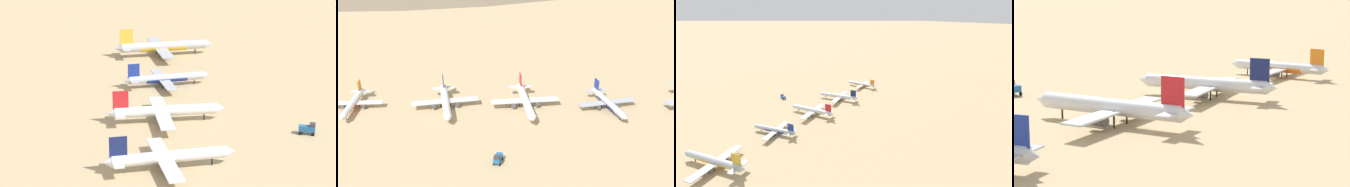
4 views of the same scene
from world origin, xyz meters
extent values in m
plane|color=tan|center=(0.00, 0.00, 0.00)|extent=(1800.00, 1800.00, 0.00)
cylinder|color=silver|center=(-12.89, -79.95, 3.29)|extent=(28.34, 5.50, 2.98)
cone|color=silver|center=(2.40, -81.33, 3.29)|extent=(2.76, 3.13, 2.92)
cone|color=silver|center=(-28.02, -78.58, 3.29)|extent=(2.42, 2.86, 2.68)
cube|color=orange|center=(-25.21, -78.83, 6.77)|extent=(4.31, 0.66, 5.48)
cube|color=silver|center=(-25.68, -78.79, 3.59)|extent=(3.34, 9.58, 0.28)
cube|color=silver|center=(-14.06, -79.84, 2.77)|extent=(6.30, 26.87, 0.35)
cylinder|color=#4C4C54|center=(-13.01, -75.22, 1.69)|extent=(3.44, 2.09, 1.80)
cylinder|color=#4C4C54|center=(-13.86, -84.58, 1.69)|extent=(3.44, 2.09, 1.80)
cylinder|color=black|center=(-2.22, -80.91, 1.50)|extent=(0.34, 0.34, 2.99)
cylinder|color=black|center=(-14.66, -77.74, 1.50)|extent=(0.34, 0.34, 2.99)
cylinder|color=black|center=(-15.02, -81.80, 1.50)|extent=(0.34, 0.34, 2.99)
cylinder|color=orange|center=(-12.89, -79.95, 3.07)|extent=(15.71, 4.37, 2.98)
cylinder|color=silver|center=(-7.10, -37.03, 3.84)|extent=(33.04, 5.20, 3.47)
cone|color=silver|center=(10.79, -36.09, 3.84)|extent=(3.10, 3.55, 3.40)
cone|color=silver|center=(-24.81, -37.96, 3.84)|extent=(2.72, 3.26, 3.13)
cube|color=#141E51|center=(-21.52, -37.79, 7.91)|extent=(5.04, 0.58, 6.40)
cube|color=silver|center=(-22.07, -37.82, 4.19)|extent=(3.50, 11.11, 0.33)
cube|color=silver|center=(-8.47, -37.10, 3.23)|extent=(6.20, 31.27, 0.41)
cylinder|color=#4C4C54|center=(-8.03, -31.59, 1.97)|extent=(3.94, 2.30, 2.10)
cylinder|color=#4C4C54|center=(-7.45, -42.54, 1.97)|extent=(3.94, 2.30, 2.10)
cylinder|color=black|center=(5.38, -36.37, 1.75)|extent=(0.40, 0.40, 3.49)
cylinder|color=black|center=(-9.51, -34.78, 1.75)|extent=(0.40, 0.40, 3.49)
cylinder|color=black|center=(-9.26, -39.52, 1.75)|extent=(0.40, 0.40, 3.49)
cylinder|color=silver|center=(-1.80, 0.25, 3.98)|extent=(34.16, 4.50, 3.60)
cone|color=silver|center=(16.74, -0.25, 3.98)|extent=(3.12, 3.60, 3.53)
cone|color=silver|center=(-20.16, 0.74, 3.98)|extent=(2.74, 3.31, 3.24)
cube|color=red|center=(-16.75, 0.65, 8.19)|extent=(5.21, 0.47, 6.63)
cube|color=silver|center=(-17.32, 0.66, 4.34)|extent=(3.33, 11.44, 0.34)
cube|color=silver|center=(-3.22, 0.29, 3.35)|extent=(5.59, 32.30, 0.43)
cylinder|color=#4C4C54|center=(-2.31, 5.94, 2.04)|extent=(4.03, 2.28, 2.18)
cylinder|color=#4C4C54|center=(-2.62, -5.41, 2.04)|extent=(4.03, 2.28, 2.18)
cylinder|color=black|center=(11.14, -0.10, 1.81)|extent=(0.42, 0.42, 3.62)
cylinder|color=black|center=(-4.10, 2.77, 1.81)|extent=(0.42, 0.42, 3.62)
cylinder|color=black|center=(-4.23, -2.15, 1.81)|extent=(0.42, 0.42, 3.62)
cone|color=#B2B7C1|center=(-10.76, 37.13, 3.42)|extent=(2.51, 2.97, 2.79)
cube|color=navy|center=(-7.84, 37.38, 7.04)|extent=(4.49, 0.67, 5.70)
cube|color=#A4A8B2|center=(-8.33, 37.34, 3.73)|extent=(3.43, 9.96, 0.29)
cylinder|color=black|center=(41.94, -20.23, 0.55)|extent=(1.15, 0.75, 1.10)
cylinder|color=black|center=(38.30, -18.71, 0.55)|extent=(1.15, 0.75, 1.10)
camera|label=1|loc=(-37.96, -213.33, 82.19)|focal=74.21mm
camera|label=2|loc=(155.90, -33.14, 80.62)|focal=40.52mm
camera|label=3|loc=(-105.59, 165.15, 89.60)|focal=28.28mm
camera|label=4|loc=(-76.07, 117.25, 31.47)|focal=70.88mm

